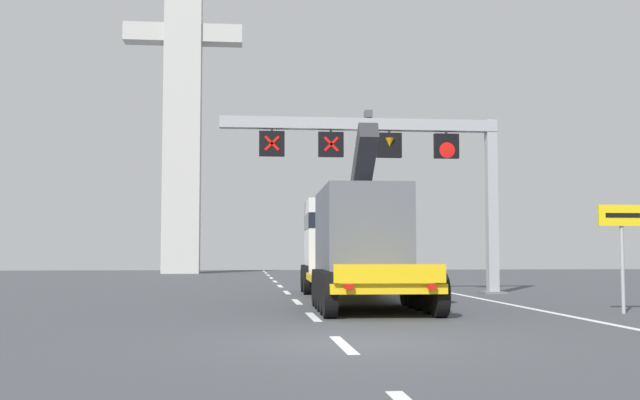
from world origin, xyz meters
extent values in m
plane|color=#424449|center=(0.00, 0.00, 0.00)|extent=(112.00, 112.00, 0.00)
cube|color=silver|center=(-0.19, -0.23, 0.01)|extent=(0.20, 2.60, 0.01)
cube|color=silver|center=(-0.19, 5.55, 0.01)|extent=(0.20, 2.60, 0.01)
cube|color=silver|center=(-0.19, 11.32, 0.01)|extent=(0.20, 2.60, 0.01)
cube|color=silver|center=(-0.19, 17.09, 0.01)|extent=(0.20, 2.60, 0.01)
cube|color=silver|center=(-0.19, 22.87, 0.01)|extent=(0.20, 2.60, 0.01)
cube|color=silver|center=(-0.19, 28.64, 0.01)|extent=(0.20, 2.60, 0.01)
cube|color=silver|center=(-0.19, 34.41, 0.01)|extent=(0.20, 2.60, 0.01)
cube|color=silver|center=(-0.19, 40.19, 0.01)|extent=(0.20, 2.60, 0.01)
cube|color=silver|center=(-0.19, 45.96, 0.01)|extent=(0.20, 2.60, 0.01)
cube|color=silver|center=(-0.19, 51.74, 0.01)|extent=(0.20, 2.60, 0.01)
cube|color=silver|center=(-0.19, 57.51, 0.01)|extent=(0.20, 2.60, 0.01)
cube|color=silver|center=(6.20, 12.00, 0.01)|extent=(0.20, 63.00, 0.01)
cube|color=#9EA0A5|center=(7.71, 15.57, 3.39)|extent=(0.40, 0.40, 6.77)
cube|color=slate|center=(7.71, 15.57, 0.04)|extent=(0.90, 0.90, 0.08)
cube|color=#9EA0A5|center=(2.53, 15.57, 6.52)|extent=(10.76, 0.44, 0.44)
cube|color=#4C4C51|center=(2.85, 15.57, 6.92)|extent=(0.28, 0.40, 0.28)
cube|color=black|center=(5.92, 15.57, 5.72)|extent=(0.96, 0.24, 0.96)
cube|color=#9EA0A5|center=(5.92, 15.57, 6.25)|extent=(0.08, 0.08, 0.16)
cone|color=red|center=(5.92, 15.44, 5.55)|extent=(0.62, 0.02, 0.62)
cube|color=black|center=(3.66, 15.57, 5.72)|extent=(0.96, 0.24, 0.96)
cube|color=#9EA0A5|center=(3.66, 15.57, 6.25)|extent=(0.08, 0.08, 0.16)
cone|color=orange|center=(3.66, 15.44, 5.82)|extent=(0.35, 0.35, 0.34)
cube|color=black|center=(1.39, 15.57, 5.72)|extent=(0.96, 0.24, 0.96)
cube|color=#9EA0A5|center=(1.39, 15.57, 6.25)|extent=(0.08, 0.08, 0.16)
cube|color=red|center=(1.39, 15.44, 5.72)|extent=(0.59, 0.02, 0.59)
cube|color=red|center=(1.39, 15.44, 5.72)|extent=(0.59, 0.02, 0.59)
cube|color=black|center=(-0.87, 15.57, 5.72)|extent=(0.96, 0.24, 0.96)
cube|color=#9EA0A5|center=(-0.87, 15.57, 6.25)|extent=(0.08, 0.08, 0.16)
cube|color=red|center=(-0.87, 15.44, 5.72)|extent=(0.59, 0.02, 0.59)
cube|color=red|center=(-0.87, 15.44, 5.72)|extent=(0.59, 0.02, 0.59)
cube|color=yellow|center=(1.65, 9.61, 0.73)|extent=(3.08, 10.47, 0.24)
cube|color=yellow|center=(1.51, 4.33, 1.10)|extent=(2.66, 0.15, 0.44)
cylinder|color=black|center=(0.18, 5.14, 0.55)|extent=(0.35, 1.11, 1.10)
cylinder|color=black|center=(2.88, 5.07, 0.55)|extent=(0.35, 1.11, 1.10)
cylinder|color=black|center=(0.21, 6.19, 0.55)|extent=(0.35, 1.11, 1.10)
cylinder|color=black|center=(2.91, 6.12, 0.55)|extent=(0.35, 1.11, 1.10)
cylinder|color=black|center=(0.23, 7.24, 0.55)|extent=(0.35, 1.11, 1.10)
cylinder|color=black|center=(2.93, 7.17, 0.55)|extent=(0.35, 1.11, 1.10)
cylinder|color=black|center=(0.26, 8.29, 0.55)|extent=(0.35, 1.11, 1.10)
cylinder|color=black|center=(2.96, 8.22, 0.55)|extent=(0.35, 1.11, 1.10)
cylinder|color=black|center=(0.29, 9.34, 0.55)|extent=(0.35, 1.11, 1.10)
cylinder|color=black|center=(2.99, 9.27, 0.55)|extent=(0.35, 1.11, 1.10)
cube|color=silver|center=(1.84, 16.70, 2.10)|extent=(2.66, 3.27, 3.10)
cube|color=black|center=(1.84, 16.70, 2.80)|extent=(2.69, 3.29, 0.60)
cylinder|color=black|center=(0.58, 17.62, 0.55)|extent=(0.37, 1.11, 1.10)
cylinder|color=black|center=(3.15, 17.55, 0.55)|extent=(0.37, 1.11, 1.10)
cylinder|color=black|center=(0.52, 15.62, 0.55)|extent=(0.37, 1.11, 1.10)
cylinder|color=black|center=(3.10, 15.55, 0.55)|extent=(0.37, 1.11, 1.10)
cube|color=#565B66|center=(1.66, 10.01, 2.20)|extent=(2.53, 5.78, 2.70)
cube|color=#2D2D33|center=(1.64, 9.15, 4.15)|extent=(0.64, 2.96, 2.29)
cube|color=red|center=(0.53, 4.31, 0.80)|extent=(0.20, 0.07, 0.12)
cube|color=red|center=(2.48, 4.26, 0.80)|extent=(0.20, 0.07, 0.12)
cylinder|color=#9EA0A5|center=(7.97, 5.81, 1.42)|extent=(0.10, 0.10, 2.85)
cube|color=yellow|center=(7.97, 5.75, 2.57)|extent=(1.31, 0.06, 0.56)
cube|color=black|center=(7.97, 5.71, 2.57)|extent=(0.94, 0.01, 0.12)
cube|color=#B7B7B2|center=(-6.63, 45.46, 14.79)|extent=(2.80, 2.00, 29.59)
cube|color=#B7B7B2|center=(-6.63, 45.46, 18.35)|extent=(9.00, 1.60, 1.40)
camera|label=1|loc=(-1.92, -13.52, 1.60)|focal=43.19mm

